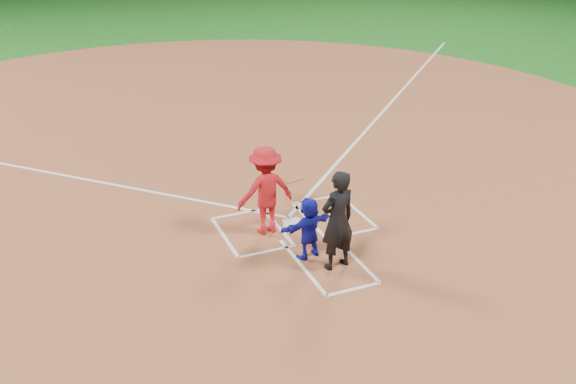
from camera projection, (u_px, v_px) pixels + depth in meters
name	position (u px, v px, depth m)	size (l,w,h in m)	color
ground	(294.00, 224.00, 14.08)	(120.00, 120.00, 0.00)	#165A17
home_plate_dirt	(215.00, 137.00, 19.09)	(28.00, 28.00, 0.01)	brown
home_plate	(294.00, 223.00, 14.07)	(0.60, 0.60, 0.02)	silver
catcher	(309.00, 228.00, 12.54)	(1.18, 0.38, 1.28)	#1416A8
umpire	(338.00, 220.00, 12.04)	(0.73, 0.48, 2.01)	black
chalk_markings	(222.00, 144.00, 18.49)	(28.35, 17.32, 0.01)	white
batter_at_plate	(266.00, 190.00, 13.35)	(1.57, 0.85, 1.92)	red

